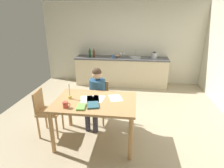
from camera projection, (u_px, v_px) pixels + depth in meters
The scene contains 23 objects.
ground_plane at pixel (113, 119), 4.18m from camera, with size 5.20×5.20×0.04m, color tan.
wall_back at pixel (123, 43), 6.15m from camera, with size 5.20×0.12×2.60m, color beige.
kitchen_counter at pixel (121, 71), 6.10m from camera, with size 2.94×0.64×0.90m.
dining_table at pixel (95, 106), 3.22m from camera, with size 1.38×0.95×0.79m.
chair_at_table at pixel (99, 100), 3.97m from camera, with size 0.45×0.45×0.86m.
person_seated at pixel (96, 94), 3.76m from camera, with size 0.38×0.62×1.19m.
chair_side_empty at pixel (46, 110), 3.47m from camera, with size 0.43×0.43×0.89m.
coffee_mug at pixel (66, 105), 2.93m from camera, with size 0.12×0.09×0.10m.
candlestick at pixel (70, 94), 3.24m from camera, with size 0.06×0.06×0.28m.
book_magazine at pixel (93, 105), 3.00m from camera, with size 0.18×0.24×0.03m, color #305E6B.
book_cookery at pixel (81, 107), 2.94m from camera, with size 0.13×0.23×0.03m, color #79B551.
paper_letter at pixel (93, 99), 3.26m from camera, with size 0.21×0.30×0.00m, color white.
paper_bill at pixel (98, 99), 3.26m from camera, with size 0.21×0.30×0.00m, color white.
paper_envelope at pixel (115, 98), 3.29m from camera, with size 0.21×0.30×0.00m, color white.
paper_receipt at pixel (87, 99), 3.24m from camera, with size 0.21×0.30×0.00m, color white.
sink_unit at pixel (135, 57), 5.89m from camera, with size 0.36×0.36×0.24m.
bottle_oil at pixel (90, 53), 5.99m from camera, with size 0.07×0.07×0.27m.
bottle_vinegar at pixel (94, 53), 6.00m from camera, with size 0.07×0.07×0.26m.
mixing_bowl at pixel (117, 56), 6.02m from camera, with size 0.19×0.19×0.08m, color tan.
stovetop_kettle at pixel (154, 55), 5.79m from camera, with size 0.18×0.18×0.22m.
wine_glass_near_sink at pixel (124, 53), 6.05m from camera, with size 0.07×0.07×0.15m.
wine_glass_by_kettle at pixel (121, 53), 6.06m from camera, with size 0.07×0.07×0.15m.
teacup_on_counter at pixel (113, 57), 5.82m from camera, with size 0.12×0.08×0.11m.
Camera 1 is at (0.46, -3.63, 2.15)m, focal length 30.03 mm.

